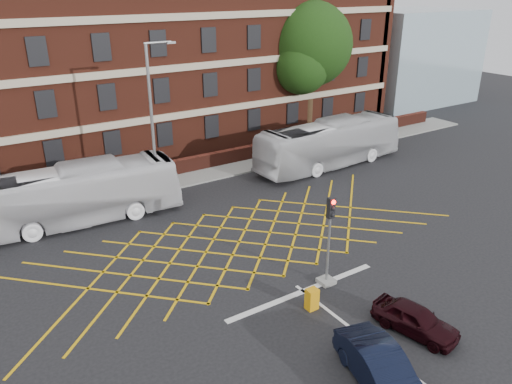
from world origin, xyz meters
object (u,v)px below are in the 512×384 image
deciduous_tree (310,51)px  car_navy (381,369)px  traffic_light_near (328,249)px  bus_right (330,144)px  car_maroon (415,319)px  street_lamp (156,153)px  bus_left (71,196)px  utility_cabinet (312,299)px

deciduous_tree → car_navy: bearing=-123.9°
car_navy → traffic_light_near: size_ratio=1.00×
bus_right → car_maroon: bearing=146.7°
car_maroon → traffic_light_near: traffic_light_near is taller
deciduous_tree → traffic_light_near: (-14.65, -19.85, -5.57)m
deciduous_tree → street_lamp: 19.55m
bus_right → street_lamp: size_ratio=1.26×
car_maroon → street_lamp: size_ratio=0.35×
bus_right → car_navy: 22.29m
bus_left → utility_cabinet: size_ratio=12.71×
traffic_light_near → street_lamp: (-2.95, 12.29, 1.66)m
bus_right → car_maroon: 19.43m
car_maroon → utility_cabinet: (-2.43, 3.39, -0.11)m
deciduous_tree → traffic_light_near: deciduous_tree is taller
car_navy → car_maroon: car_navy is taller
street_lamp → bus_left: bearing=175.6°
deciduous_tree → utility_cabinet: deciduous_tree is taller
car_navy → street_lamp: (-0.33, 18.12, 2.72)m
traffic_light_near → street_lamp: bearing=103.5°
car_maroon → bus_left: bearing=104.2°
bus_right → car_navy: bus_right is taller
street_lamp → utility_cabinet: 13.80m
deciduous_tree → utility_cabinet: (-16.45, -21.00, -6.86)m
traffic_light_near → bus_right: bearing=48.8°
bus_right → street_lamp: 13.65m
bus_right → street_lamp: street_lamp is taller
bus_right → car_maroon: bus_right is taller
traffic_light_near → utility_cabinet: size_ratio=4.47×
car_maroon → traffic_light_near: size_ratio=0.80×
bus_left → deciduous_tree: size_ratio=1.06×
deciduous_tree → bus_left: bearing=-162.4°
deciduous_tree → street_lamp: size_ratio=1.17×
street_lamp → traffic_light_near: bearing=-76.5°
bus_right → deciduous_tree: deciduous_tree is taller
bus_right → utility_cabinet: size_ratio=12.81×
traffic_light_near → deciduous_tree: bearing=53.6°
car_maroon → bus_right: bearing=46.7°
deciduous_tree → bus_right: bearing=-117.7°
bus_right → car_navy: bearing=141.3°
car_navy → utility_cabinet: (0.82, 4.68, -0.23)m
car_navy → street_lamp: 18.32m
car_maroon → deciduous_tree: bearing=47.7°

